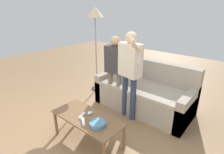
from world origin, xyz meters
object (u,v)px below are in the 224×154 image
at_px(player_center, 130,67).
at_px(game_remote_wand_near, 83,122).
at_px(couch, 145,93).
at_px(game_remote_wand_far, 82,115).
at_px(snack_bowl, 98,124).
at_px(floor_lamp, 95,17).
at_px(coffee_table, 87,120).
at_px(game_remote_nunchuk, 90,113).
at_px(player_left, 115,65).

xyz_separation_m(player_center, game_remote_wand_near, (-0.02, -1.05, -0.52)).
bearing_deg(couch, game_remote_wand_far, -97.59).
distance_m(snack_bowl, floor_lamp, 2.42).
relative_size(coffee_table, game_remote_nunchuk, 12.28).
relative_size(snack_bowl, game_remote_wand_near, 1.40).
distance_m(coffee_table, floor_lamp, 2.29).
bearing_deg(game_remote_nunchuk, player_left, 108.42).
xyz_separation_m(floor_lamp, game_remote_wand_far, (1.15, -1.47, -1.23)).
distance_m(couch, floor_lamp, 1.91).
height_order(couch, game_remote_wand_far, couch).
xyz_separation_m(coffee_table, player_center, (0.08, 0.93, 0.59)).
height_order(coffee_table, snack_bowl, snack_bowl).
xyz_separation_m(snack_bowl, floor_lamp, (-1.47, 1.49, 1.22)).
relative_size(snack_bowl, player_center, 0.14).
bearing_deg(coffee_table, game_remote_nunchuk, 103.56).
bearing_deg(game_remote_wand_far, snack_bowl, -2.57).
bearing_deg(snack_bowl, coffee_table, 168.98).
bearing_deg(player_center, player_left, 164.09).
height_order(floor_lamp, player_center, floor_lamp).
relative_size(game_remote_nunchuk, player_left, 0.06).
distance_m(player_center, player_left, 0.44).
distance_m(couch, game_remote_wand_near, 1.55).
height_order(player_center, game_remote_wand_far, player_center).
height_order(snack_bowl, game_remote_wand_far, snack_bowl).
height_order(coffee_table, game_remote_wand_far, game_remote_wand_far).
bearing_deg(game_remote_wand_near, coffee_table, 116.03).
bearing_deg(couch, player_center, -95.77).
bearing_deg(player_center, couch, 84.23).
relative_size(coffee_table, player_left, 0.76).
height_order(couch, player_left, player_left).
bearing_deg(game_remote_wand_far, game_remote_nunchuk, 66.97).
bearing_deg(game_remote_nunchuk, floor_lamp, 131.23).
height_order(snack_bowl, game_remote_nunchuk, snack_bowl).
xyz_separation_m(game_remote_nunchuk, player_left, (-0.32, 0.97, 0.43)).
bearing_deg(floor_lamp, couch, -1.07).
bearing_deg(player_left, couch, 37.82).
distance_m(couch, snack_bowl, 1.48).
bearing_deg(game_remote_nunchuk, coffee_table, -76.44).
distance_m(game_remote_nunchuk, game_remote_wand_near, 0.22).
relative_size(couch, snack_bowl, 8.41).
height_order(snack_bowl, floor_lamp, floor_lamp).
xyz_separation_m(floor_lamp, game_remote_wand_near, (1.27, -1.56, -1.23)).
distance_m(player_center, game_remote_wand_far, 1.10).
relative_size(floor_lamp, game_remote_wand_far, 12.73).
bearing_deg(game_remote_wand_near, snack_bowl, 21.43).
relative_size(player_center, game_remote_wand_near, 9.94).
distance_m(floor_lamp, game_remote_wand_far, 2.24).
bearing_deg(snack_bowl, floor_lamp, 134.66).
distance_m(floor_lamp, game_remote_wand_near, 2.36).
xyz_separation_m(snack_bowl, player_center, (-0.18, 0.98, 0.51)).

